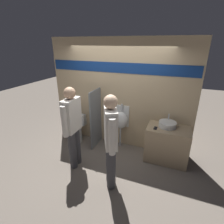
{
  "coord_description": "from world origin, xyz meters",
  "views": [
    {
      "loc": [
        1.41,
        -3.36,
        2.58
      ],
      "look_at": [
        0.0,
        0.17,
        1.05
      ],
      "focal_mm": 28.0,
      "sensor_mm": 36.0,
      "label": 1
    }
  ],
  "objects_px": {
    "person_with_lanyard": "(111,139)",
    "person_in_vest": "(73,125)",
    "toilet": "(76,130)",
    "cell_phone": "(155,128)",
    "urinal_near_counter": "(121,120)",
    "sink_basin": "(167,124)"
  },
  "relations": [
    {
      "from": "person_with_lanyard",
      "to": "person_in_vest",
      "type": "bearing_deg",
      "value": 48.31
    },
    {
      "from": "toilet",
      "to": "person_in_vest",
      "type": "bearing_deg",
      "value": -58.73
    },
    {
      "from": "cell_phone",
      "to": "person_with_lanyard",
      "type": "relative_size",
      "value": 0.08
    },
    {
      "from": "cell_phone",
      "to": "urinal_near_counter",
      "type": "height_order",
      "value": "urinal_near_counter"
    },
    {
      "from": "sink_basin",
      "to": "person_in_vest",
      "type": "height_order",
      "value": "person_in_vest"
    },
    {
      "from": "person_with_lanyard",
      "to": "urinal_near_counter",
      "type": "bearing_deg",
      "value": -16.05
    },
    {
      "from": "urinal_near_counter",
      "to": "person_in_vest",
      "type": "relative_size",
      "value": 0.64
    },
    {
      "from": "toilet",
      "to": "person_with_lanyard",
      "type": "xyz_separation_m",
      "value": [
        1.51,
        -1.17,
        0.7
      ]
    },
    {
      "from": "person_in_vest",
      "to": "person_with_lanyard",
      "type": "distance_m",
      "value": 0.97
    },
    {
      "from": "urinal_near_counter",
      "to": "person_with_lanyard",
      "type": "relative_size",
      "value": 0.64
    },
    {
      "from": "urinal_near_counter",
      "to": "toilet",
      "type": "height_order",
      "value": "urinal_near_counter"
    },
    {
      "from": "toilet",
      "to": "person_in_vest",
      "type": "xyz_separation_m",
      "value": [
        0.56,
        -0.93,
        0.69
      ]
    },
    {
      "from": "toilet",
      "to": "person_in_vest",
      "type": "relative_size",
      "value": 0.48
    },
    {
      "from": "sink_basin",
      "to": "person_with_lanyard",
      "type": "height_order",
      "value": "person_with_lanyard"
    },
    {
      "from": "cell_phone",
      "to": "person_in_vest",
      "type": "distance_m",
      "value": 1.78
    },
    {
      "from": "person_in_vest",
      "to": "person_with_lanyard",
      "type": "height_order",
      "value": "person_with_lanyard"
    },
    {
      "from": "toilet",
      "to": "urinal_near_counter",
      "type": "bearing_deg",
      "value": 8.16
    },
    {
      "from": "sink_basin",
      "to": "cell_phone",
      "type": "relative_size",
      "value": 2.75
    },
    {
      "from": "cell_phone",
      "to": "person_with_lanyard",
      "type": "xyz_separation_m",
      "value": [
        -0.63,
        -1.06,
        0.17
      ]
    },
    {
      "from": "sink_basin",
      "to": "person_in_vest",
      "type": "relative_size",
      "value": 0.22
    },
    {
      "from": "person_in_vest",
      "to": "person_with_lanyard",
      "type": "bearing_deg",
      "value": -106.09
    },
    {
      "from": "toilet",
      "to": "person_with_lanyard",
      "type": "height_order",
      "value": "person_with_lanyard"
    }
  ]
}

